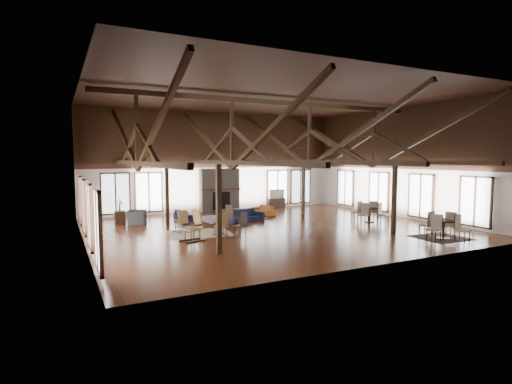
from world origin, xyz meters
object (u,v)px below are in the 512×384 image
coffee_table (231,210)px  tv_console (276,203)px  armchair (136,218)px  sofa_orange (264,210)px  sofa_navy_left (185,215)px  cafe_table_far (369,212)px  sofa_navy_front (245,215)px  cafe_table_near (444,226)px

coffee_table → tv_console: (4.36, 2.71, -0.09)m
armchair → tv_console: bearing=-54.8°
sofa_orange → armchair: 7.21m
sofa_navy_left → cafe_table_far: 9.53m
sofa_navy_front → tv_console: bearing=30.3°
sofa_orange → armchair: bearing=-90.8°
coffee_table → cafe_table_far: cafe_table_far is taller
sofa_navy_left → sofa_orange: size_ratio=1.00×
armchair → cafe_table_near: bearing=-112.6°
sofa_navy_left → tv_console: (6.85, 2.43, 0.05)m
cafe_table_near → tv_console: size_ratio=1.70×
sofa_navy_left → cafe_table_far: size_ratio=0.87×
sofa_navy_front → sofa_orange: sofa_navy_front is taller
sofa_navy_front → sofa_orange: 2.74m
sofa_navy_front → cafe_table_near: (5.28, -7.60, 0.22)m
sofa_navy_left → sofa_navy_front: bearing=-133.0°
sofa_orange → tv_console: size_ratio=1.42×
sofa_navy_front → sofa_navy_left: bearing=128.4°
sofa_navy_front → armchair: size_ratio=2.01×
cafe_table_far → tv_console: size_ratio=1.63×
armchair → cafe_table_near: cafe_table_near is taller
sofa_navy_left → cafe_table_near: bearing=-146.9°
cafe_table_near → sofa_navy_front: bearing=124.8°
sofa_navy_front → sofa_orange: bearing=26.6°
armchair → cafe_table_near: 13.88m
sofa_navy_left → cafe_table_near: 12.34m
sofa_navy_front → tv_console: (4.28, 4.34, -0.00)m
sofa_orange → cafe_table_far: size_ratio=0.87×
coffee_table → armchair: (-5.08, -0.08, -0.05)m
cafe_table_far → tv_console: cafe_table_far is taller
coffee_table → cafe_table_near: (5.36, -9.23, 0.13)m
sofa_orange → cafe_table_near: 9.97m
coffee_table → cafe_table_near: cafe_table_near is taller
sofa_orange → cafe_table_near: bearing=16.0°
sofa_navy_front → cafe_table_near: bearing=-70.3°
sofa_navy_front → cafe_table_far: size_ratio=1.06×
sofa_navy_front → tv_console: size_ratio=1.73×
sofa_navy_front → armchair: (-5.16, 1.55, 0.03)m
coffee_table → cafe_table_far: 7.32m
coffee_table → cafe_table_near: size_ratio=0.59×
cafe_table_near → coffee_table: bearing=120.2°
armchair → cafe_table_far: cafe_table_far is taller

